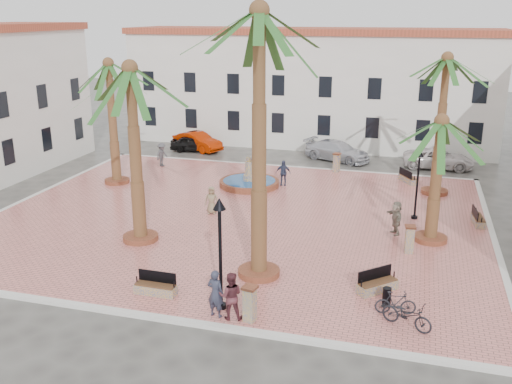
% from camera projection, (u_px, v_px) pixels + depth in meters
% --- Properties ---
extents(ground, '(120.00, 120.00, 0.00)m').
position_uv_depth(ground, '(238.00, 219.00, 30.94)').
color(ground, '#56544F').
rests_on(ground, ground).
extents(plaza, '(26.00, 22.00, 0.15)m').
position_uv_depth(plaza, '(238.00, 217.00, 30.92)').
color(plaza, '#E17B73').
rests_on(plaza, ground).
extents(kerb_n, '(26.30, 0.30, 0.16)m').
position_uv_depth(kerb_n, '(285.00, 167.00, 41.01)').
color(kerb_n, silver).
rests_on(kerb_n, ground).
extents(kerb_s, '(26.30, 0.30, 0.16)m').
position_uv_depth(kerb_s, '(147.00, 316.00, 20.83)').
color(kerb_s, silver).
rests_on(kerb_s, ground).
extents(kerb_e, '(0.30, 22.30, 0.16)m').
position_uv_depth(kerb_e, '(495.00, 242.00, 27.52)').
color(kerb_e, silver).
rests_on(kerb_e, ground).
extents(kerb_w, '(0.30, 22.30, 0.16)m').
position_uv_depth(kerb_w, '(33.00, 197.00, 34.32)').
color(kerb_w, silver).
rests_on(kerb_w, ground).
extents(building_north, '(30.40, 7.40, 9.50)m').
position_uv_depth(building_north, '(310.00, 86.00, 47.85)').
color(building_north, white).
rests_on(building_north, ground).
extents(fountain, '(3.78, 3.78, 1.96)m').
position_uv_depth(fountain, '(249.00, 182.00, 36.21)').
color(fountain, brown).
rests_on(fountain, plaza).
extents(palm_nw, '(5.14, 5.14, 7.96)m').
position_uv_depth(palm_nw, '(109.00, 77.00, 34.94)').
color(palm_nw, brown).
rests_on(palm_nw, plaza).
extents(palm_sw, '(5.51, 5.51, 8.58)m').
position_uv_depth(palm_sw, '(131.00, 89.00, 25.47)').
color(palm_sw, brown).
rests_on(palm_sw, plaza).
extents(palm_s, '(5.71, 5.71, 11.00)m').
position_uv_depth(palm_s, '(259.00, 40.00, 21.09)').
color(palm_s, brown).
rests_on(palm_s, plaza).
extents(palm_e, '(5.15, 5.15, 6.19)m').
position_uv_depth(palm_e, '(440.00, 138.00, 26.05)').
color(palm_e, brown).
rests_on(palm_e, plaza).
extents(palm_ne, '(5.20, 5.20, 8.45)m').
position_uv_depth(palm_ne, '(446.00, 73.00, 32.62)').
color(palm_ne, brown).
rests_on(palm_ne, plaza).
extents(bench_s, '(1.69, 0.53, 0.89)m').
position_uv_depth(bench_s, '(156.00, 288.00, 22.27)').
color(bench_s, gray).
rests_on(bench_s, plaza).
extents(bench_se, '(1.61, 1.59, 0.92)m').
position_uv_depth(bench_se, '(377.00, 285.00, 22.48)').
color(bench_se, gray).
rests_on(bench_se, plaza).
extents(bench_e, '(0.66, 1.65, 0.85)m').
position_uv_depth(bench_e, '(478.00, 220.00, 29.65)').
color(bench_e, gray).
rests_on(bench_e, plaza).
extents(bench_ne, '(1.29, 1.68, 0.88)m').
position_uv_depth(bench_ne, '(408.00, 179.00, 36.95)').
color(bench_ne, gray).
rests_on(bench_ne, plaza).
extents(lamppost_s, '(0.47, 0.47, 4.33)m').
position_uv_depth(lamppost_s, '(220.00, 235.00, 20.40)').
color(lamppost_s, black).
rests_on(lamppost_s, plaza).
extents(lamppost_e, '(0.41, 0.41, 3.80)m').
position_uv_depth(lamppost_e, '(418.00, 172.00, 29.75)').
color(lamppost_e, black).
rests_on(lamppost_e, plaza).
extents(bollard_se, '(0.57, 0.57, 1.37)m').
position_uv_depth(bollard_se, '(250.00, 303.00, 20.17)').
color(bollard_se, gray).
rests_on(bollard_se, plaza).
extents(bollard_n, '(0.58, 0.58, 1.34)m').
position_uv_depth(bollard_n, '(337.00, 162.00, 39.23)').
color(bollard_n, gray).
rests_on(bollard_n, plaza).
extents(bollard_e, '(0.54, 0.54, 1.32)m').
position_uv_depth(bollard_e, '(410.00, 239.00, 25.97)').
color(bollard_e, gray).
rests_on(bollard_e, plaza).
extents(litter_bin, '(0.33, 0.33, 0.65)m').
position_uv_depth(litter_bin, '(387.00, 296.00, 21.50)').
color(litter_bin, black).
rests_on(litter_bin, plaza).
extents(cyclist_a, '(0.74, 0.56, 1.82)m').
position_uv_depth(cyclist_a, '(216.00, 293.00, 20.44)').
color(cyclist_a, '#2D2F41').
rests_on(cyclist_a, plaza).
extents(bicycle_a, '(1.96, 1.34, 0.97)m').
position_uv_depth(bicycle_a, '(407.00, 315.00, 19.82)').
color(bicycle_a, black).
rests_on(bicycle_a, plaza).
extents(cyclist_b, '(1.01, 0.87, 1.79)m').
position_uv_depth(cyclist_b, '(231.00, 296.00, 20.30)').
color(cyclist_b, '#58272F').
rests_on(cyclist_b, plaza).
extents(bicycle_b, '(1.54, 0.68, 0.90)m').
position_uv_depth(bicycle_b, '(396.00, 303.00, 20.71)').
color(bicycle_b, black).
rests_on(bicycle_b, plaza).
extents(pedestrian_fountain_a, '(0.83, 0.62, 1.53)m').
position_uv_depth(pedestrian_fountain_a, '(212.00, 200.00, 31.08)').
color(pedestrian_fountain_a, '#8A7656').
rests_on(pedestrian_fountain_a, plaza).
extents(pedestrian_fountain_b, '(1.00, 0.53, 1.63)m').
position_uv_depth(pedestrian_fountain_b, '(283.00, 173.00, 36.19)').
color(pedestrian_fountain_b, '#343B56').
rests_on(pedestrian_fountain_b, plaza).
extents(pedestrian_north, '(0.86, 1.21, 1.70)m').
position_uv_depth(pedestrian_north, '(162.00, 155.00, 40.69)').
color(pedestrian_north, '#4B4B50').
rests_on(pedestrian_north, plaza).
extents(pedestrian_east, '(1.08, 1.64, 1.70)m').
position_uv_depth(pedestrian_east, '(396.00, 218.00, 28.16)').
color(pedestrian_east, gray).
rests_on(pedestrian_east, plaza).
extents(car_black, '(3.92, 2.06, 1.27)m').
position_uv_depth(car_black, '(194.00, 144.00, 45.79)').
color(car_black, black).
rests_on(car_black, ground).
extents(car_red, '(4.69, 3.26, 1.47)m').
position_uv_depth(car_red, '(197.00, 141.00, 46.09)').
color(car_red, '#A82100').
rests_on(car_red, ground).
extents(car_silver, '(5.49, 3.73, 1.48)m').
position_uv_depth(car_silver, '(337.00, 151.00, 42.93)').
color(car_silver, silver).
rests_on(car_silver, ground).
extents(car_white, '(4.96, 2.35, 1.37)m').
position_uv_depth(car_white, '(438.00, 159.00, 40.80)').
color(car_white, silver).
rests_on(car_white, ground).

